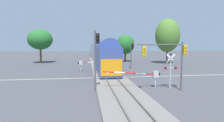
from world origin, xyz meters
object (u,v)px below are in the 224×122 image
(traffic_signal_far_side, at_px, (132,51))
(traffic_signal_median, at_px, (96,51))
(crossing_gate_far, at_px, (85,63))
(crossing_gate_near, at_px, (149,74))
(crossing_signal_mast, at_px, (171,67))
(pine_left_background, at_px, (40,40))
(maple_right_background, at_px, (167,35))
(traffic_signal_near_right, at_px, (169,54))
(commuter_train, at_px, (97,51))
(elm_centre_background, at_px, (125,45))

(traffic_signal_far_side, distance_m, traffic_signal_median, 17.93)
(crossing_gate_far, distance_m, traffic_signal_median, 14.19)
(crossing_gate_near, distance_m, crossing_signal_mast, 2.35)
(crossing_gate_near, height_order, pine_left_background, pine_left_background)
(traffic_signal_median, height_order, maple_right_background, maple_right_background)
(traffic_signal_near_right, xyz_separation_m, pine_left_background, (-19.39, 30.72, 2.22))
(crossing_signal_mast, distance_m, traffic_signal_near_right, 1.78)
(traffic_signal_near_right, bearing_deg, traffic_signal_median, 171.90)
(commuter_train, relative_size, pine_left_background, 7.90)
(traffic_signal_far_side, distance_m, traffic_signal_near_right, 17.24)
(traffic_signal_median, distance_m, maple_right_background, 30.88)
(pine_left_background, bearing_deg, crossing_gate_near, -58.34)
(traffic_signal_median, bearing_deg, elm_centre_background, 72.93)
(traffic_signal_near_right, bearing_deg, commuter_train, 97.46)
(traffic_signal_median, height_order, pine_left_background, pine_left_background)
(traffic_signal_median, bearing_deg, crossing_gate_far, 95.03)
(crossing_gate_near, xyz_separation_m, traffic_signal_near_right, (1.43, -1.60, 2.21))
(traffic_signal_far_side, distance_m, elm_centre_background, 14.47)
(traffic_signal_far_side, relative_size, pine_left_background, 0.60)
(maple_right_background, height_order, elm_centre_background, maple_right_background)
(commuter_train, bearing_deg, traffic_signal_near_right, -82.54)
(crossing_gate_far, bearing_deg, elm_centre_background, 57.49)
(traffic_signal_far_side, bearing_deg, pine_left_background, 145.96)
(crossing_gate_far, relative_size, traffic_signal_far_side, 1.25)
(traffic_signal_far_side, relative_size, traffic_signal_near_right, 1.00)
(commuter_train, xyz_separation_m, traffic_signal_near_right, (4.85, -37.01, 0.92))
(commuter_train, xyz_separation_m, crossing_gate_far, (-3.39, -22.11, -1.29))
(commuter_train, height_order, crossing_gate_far, commuter_train)
(crossing_gate_near, height_order, traffic_signal_far_side, traffic_signal_far_side)
(crossing_signal_mast, relative_size, traffic_signal_near_right, 0.75)
(pine_left_background, height_order, elm_centre_background, pine_left_background)
(traffic_signal_far_side, bearing_deg, elm_centre_background, 82.93)
(pine_left_background, bearing_deg, commuter_train, 23.40)
(traffic_signal_far_side, bearing_deg, crossing_gate_near, -97.33)
(crossing_gate_near, bearing_deg, traffic_signal_median, -173.86)
(commuter_train, distance_m, pine_left_background, 16.15)
(crossing_gate_near, bearing_deg, commuter_train, 95.52)
(traffic_signal_far_side, height_order, pine_left_background, pine_left_background)
(maple_right_background, distance_m, pine_left_background, 31.34)
(crossing_signal_mast, relative_size, traffic_signal_median, 0.63)
(pine_left_background, bearing_deg, traffic_signal_near_right, -57.75)
(pine_left_background, bearing_deg, maple_right_background, -9.51)
(crossing_gate_near, bearing_deg, traffic_signal_near_right, -48.28)
(maple_right_background, xyz_separation_m, pine_left_background, (-30.90, 5.18, -0.96))
(crossing_signal_mast, distance_m, crossing_gate_far, 16.58)
(elm_centre_background, bearing_deg, crossing_gate_near, -97.21)
(commuter_train, relative_size, crossing_signal_mast, 17.69)
(maple_right_background, xyz_separation_m, elm_centre_background, (-9.15, 5.99, -2.17))
(traffic_signal_far_side, relative_size, maple_right_background, 0.46)
(crossing_gate_near, height_order, elm_centre_background, elm_centre_background)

